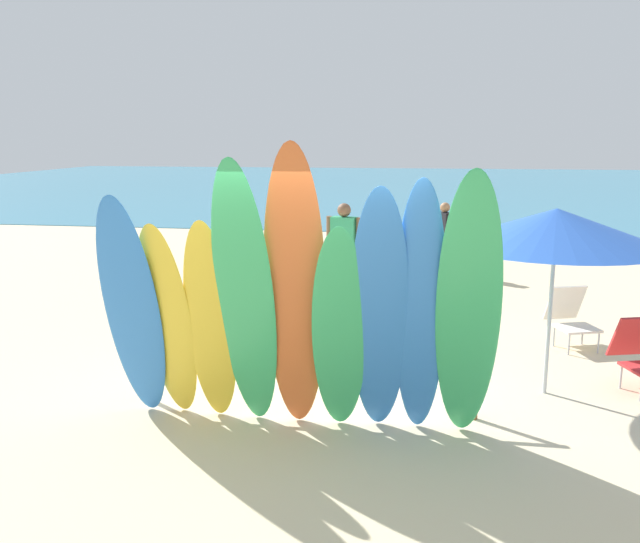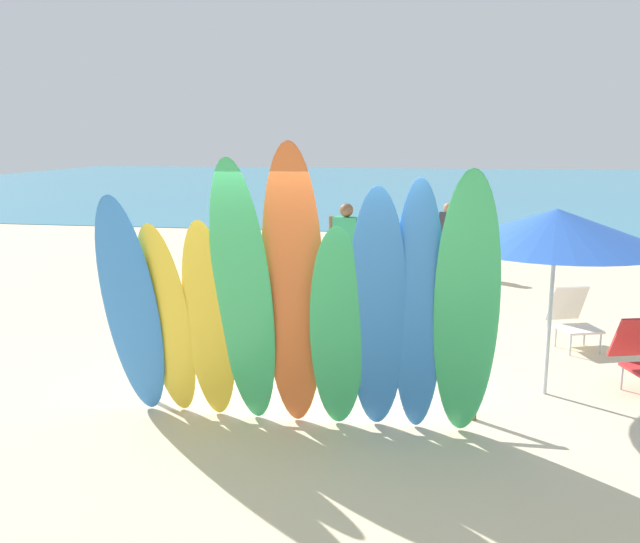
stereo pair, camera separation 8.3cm
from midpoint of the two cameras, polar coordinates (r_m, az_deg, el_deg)
The scene contains 16 objects.
ground at distance 20.65m, azimuth 6.05°, elevation 3.69°, with size 60.00×60.00×0.00m, color beige.
ocean_water at distance 39.52m, azimuth 7.77°, elevation 7.39°, with size 60.00×40.00×0.02m, color teal.
surfboard_rack at distance 6.90m, azimuth -1.15°, elevation -7.13°, with size 3.60×0.07×0.73m.
surfboard_blue_0 at distance 6.67m, azimuth -15.53°, elevation -3.18°, with size 0.56×0.07×2.37m, color #337AD1.
surfboard_yellow_1 at distance 6.65m, azimuth -12.63°, elevation -4.28°, with size 0.51×0.06×2.09m, color yellow.
surfboard_yellow_2 at distance 6.49m, azimuth -9.12°, elevation -4.37°, with size 0.48×0.06×2.11m, color yellow.
surfboard_green_3 at distance 6.22m, azimuth -6.21°, elevation -2.30°, with size 0.57×0.06×2.70m, color #38B266.
surfboard_orange_4 at distance 6.13m, azimuth -1.92°, elevation -1.78°, with size 0.58×0.06×2.82m, color orange.
surfboard_green_5 at distance 6.16m, azimuth 1.90°, elevation -5.15°, with size 0.52×0.07×2.10m, color #38B266.
surfboard_blue_6 at distance 6.07m, azimuth 5.32°, elevation -3.73°, with size 0.54×0.08×2.48m, color #337AD1.
surfboard_blue_7 at distance 6.06m, azimuth 8.79°, elevation -3.49°, with size 0.47×0.08×2.53m, color #337AD1.
surfboard_green_8 at distance 6.00m, azimuth 12.80°, elevation -3.37°, with size 0.57×0.08×2.64m, color #38B266.
beachgoer_photographing at distance 13.83m, azimuth 11.04°, elevation 3.24°, with size 0.38×0.49×1.48m.
beachgoer_by_water at distance 11.32m, azimuth 2.47°, elevation 2.26°, with size 0.62×0.32×1.69m.
beach_chair_blue at distance 9.58m, azimuth 21.03°, elevation -3.55°, with size 0.70×0.81×0.82m.
beach_umbrella at distance 7.44m, azimuth 19.89°, elevation 3.56°, with size 2.27×2.27×2.05m.
Camera 2 is at (1.25, -6.42, 2.80)m, focal length 37.34 mm.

